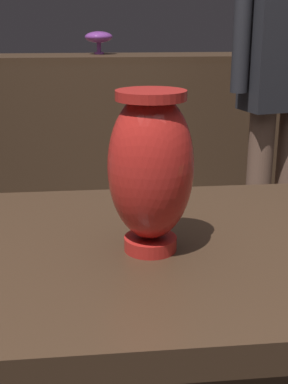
{
  "coord_description": "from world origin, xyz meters",
  "views": [
    {
      "loc": [
        -0.08,
        -0.86,
        1.18
      ],
      "look_at": [
        0.01,
        -0.01,
        0.9
      ],
      "focal_mm": 49.59,
      "sensor_mm": 36.0,
      "label": 1
    }
  ],
  "objects_px": {
    "shelf_vase_far_right": "(278,31)",
    "visitor_near_right": "(282,72)",
    "vase_centerpiece": "(151,167)",
    "shelf_vase_center": "(99,38)"
  },
  "relations": [
    {
      "from": "vase_centerpiece",
      "to": "visitor_near_right",
      "type": "height_order",
      "value": "visitor_near_right"
    },
    {
      "from": "shelf_vase_far_right",
      "to": "visitor_near_right",
      "type": "distance_m",
      "value": 0.99
    },
    {
      "from": "vase_centerpiece",
      "to": "shelf_vase_far_right",
      "type": "height_order",
      "value": "shelf_vase_far_right"
    },
    {
      "from": "shelf_vase_far_right",
      "to": "visitor_near_right",
      "type": "height_order",
      "value": "visitor_near_right"
    },
    {
      "from": "shelf_vase_center",
      "to": "shelf_vase_far_right",
      "type": "bearing_deg",
      "value": -0.86
    },
    {
      "from": "shelf_vase_center",
      "to": "shelf_vase_far_right",
      "type": "distance_m",
      "value": 1.04
    },
    {
      "from": "shelf_vase_far_right",
      "to": "vase_centerpiece",
      "type": "bearing_deg",
      "value": -114.18
    },
    {
      "from": "shelf_vase_center",
      "to": "visitor_near_right",
      "type": "relative_size",
      "value": 0.1
    },
    {
      "from": "vase_centerpiece",
      "to": "shelf_vase_far_right",
      "type": "distance_m",
      "value": 2.5
    },
    {
      "from": "vase_centerpiece",
      "to": "shelf_vase_far_right",
      "type": "bearing_deg",
      "value": 65.82
    }
  ]
}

